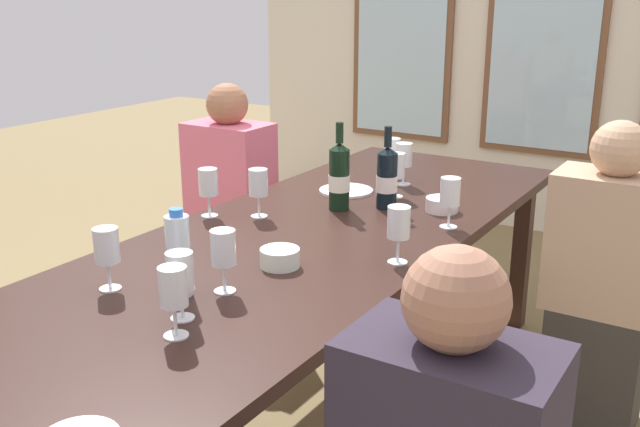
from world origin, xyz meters
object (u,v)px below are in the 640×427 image
Objects in this scene: seated_person_1 at (603,288)px; wine_glass_3 at (173,290)px; water_bottle at (179,255)px; wine_glass_5 at (399,224)px; wine_glass_10 at (208,184)px; wine_glass_6 at (258,184)px; wine_glass_2 at (450,194)px; tasting_bowl_1 at (442,205)px; wine_bottle_0 at (339,176)px; dining_table at (287,263)px; wine_bottle_1 at (387,178)px; wine_glass_8 at (392,152)px; seated_person_0 at (231,209)px; tasting_bowl_2 at (280,258)px; wine_glass_7 at (180,275)px; white_plate_0 at (346,191)px; wine_glass_0 at (396,167)px; wine_glass_4 at (223,249)px; wine_glass_9 at (107,247)px; wine_glass_1 at (404,156)px.

wine_glass_3 is at bearing -117.03° from seated_person_1.
water_bottle reaches higher than wine_glass_5.
wine_glass_6 is at bearing 30.03° from wine_glass_10.
wine_glass_5 is 1.00× the size of wine_glass_10.
wine_glass_2 is at bearing 78.25° from wine_glass_3.
tasting_bowl_1 is at bearing 99.61° from wine_glass_5.
wine_bottle_0 is 0.39m from tasting_bowl_1.
dining_table is 0.56m from wine_bottle_1.
wine_glass_5 reaches higher than dining_table.
wine_glass_8 is 0.83m from seated_person_0.
wine_glass_3 is at bearing -84.28° from tasting_bowl_2.
wine_glass_7 is (-0.28, -1.01, -0.00)m from wine_glass_2.
wine_glass_2 is 1.00× the size of wine_glass_5.
tasting_bowl_2 is at bearing 95.72° from wine_glass_3.
white_plate_0 reaches higher than dining_table.
wine_glass_0 reaches higher than tasting_bowl_1.
tasting_bowl_1 is at bearing 65.00° from dining_table.
seated_person_1 is at bearing 54.68° from wine_glass_5.
wine_glass_0 is (0.10, 0.26, -0.00)m from wine_bottle_0.
tasting_bowl_2 is at bearing -142.95° from wine_glass_5.
wine_glass_6 is 0.16× the size of seated_person_0.
tasting_bowl_2 is 0.67× the size of wine_glass_4.
water_bottle is 0.98m from wine_glass_2.
tasting_bowl_2 is 0.67m from wine_glass_2.
wine_glass_8 is at bearing 12.23° from seated_person_0.
white_plate_0 is 1.19m from wine_glass_9.
seated_person_1 is at bearing 49.42° from tasting_bowl_2.
water_bottle is (0.14, -1.11, 0.11)m from white_plate_0.
wine_bottle_0 reaches higher than wine_glass_7.
water_bottle is 0.12m from wine_glass_4.
wine_glass_3 reaches higher than tasting_bowl_1.
wine_glass_3 is 0.74m from wine_glass_5.
wine_glass_4 is (-0.30, -0.83, 0.00)m from wine_glass_2.
tasting_bowl_2 is at bearing -76.03° from wine_bottle_0.
wine_bottle_1 is 0.30m from wine_glass_2.
water_bottle is 0.70m from wine_glass_6.
water_bottle is 1.38× the size of wine_glass_10.
wine_glass_10 is (-0.25, -0.53, 0.11)m from white_plate_0.
wine_glass_0 is at bearing 160.62° from tasting_bowl_1.
white_plate_0 is at bearing 113.87° from wine_bottle_0.
wine_glass_1 is 0.16× the size of seated_person_0.
wine_bottle_1 is at bearing -76.53° from wine_glass_0.
tasting_bowl_1 is 1.19m from wine_glass_7.
water_bottle is at bearing -93.14° from wine_glass_0.
wine_glass_4 is at bearing 95.45° from wine_glass_7.
wine_glass_0 is 1.00× the size of wine_glass_9.
wine_glass_5 is 0.68m from wine_glass_7.
wine_bottle_0 is 1.85× the size of wine_glass_1.
wine_glass_7 is at bearing -83.16° from wine_glass_8.
wine_glass_5 is at bearing -4.14° from wine_glass_10.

